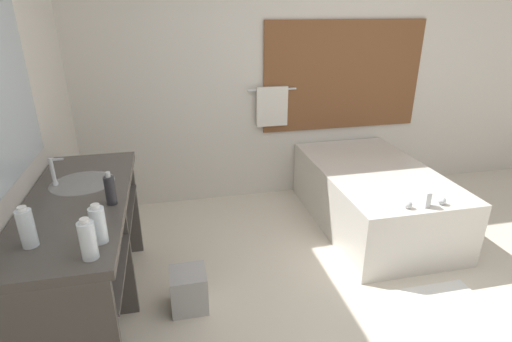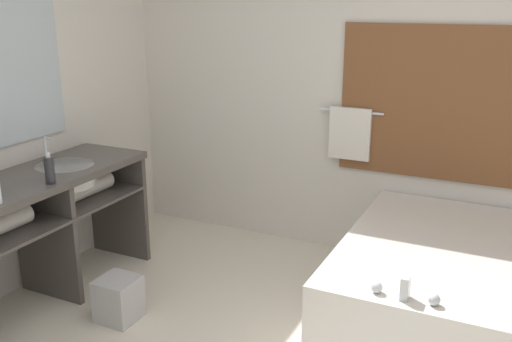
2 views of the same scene
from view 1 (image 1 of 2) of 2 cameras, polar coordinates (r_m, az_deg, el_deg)
name	(u,v)px [view 1 (image 1 of 2)]	position (r m, az deg, el deg)	size (l,w,h in m)	color
ground_plane	(401,334)	(2.89, 20.04, -21.04)	(16.00, 16.00, 0.00)	beige
wall_back_with_blinds	(301,68)	(4.18, 6.44, 14.47)	(7.40, 0.13, 2.70)	silver
vanity_counter	(84,230)	(2.70, -23.37, -7.68)	(0.58, 1.54, 0.88)	#4C4742
sink_faucet	(53,172)	(2.78, -26.96, -0.16)	(0.09, 0.04, 0.18)	silver
bathtub	(373,194)	(3.88, 16.32, -3.11)	(1.00, 1.69, 0.67)	silver
water_bottle_1	(98,225)	(2.04, -21.61, -7.13)	(0.07, 0.07, 0.20)	white
water_bottle_2	(88,240)	(1.93, -22.90, -9.05)	(0.07, 0.07, 0.20)	white
water_bottle_3	(27,228)	(2.14, -29.93, -7.06)	(0.07, 0.07, 0.21)	white
soap_dispenser	(110,190)	(2.39, -20.11, -2.56)	(0.06, 0.06, 0.20)	#28282D
waste_bin	(189,290)	(2.87, -9.56, -16.37)	(0.24, 0.24, 0.28)	#B2B2B2
bath_mat	(462,326)	(3.08, 27.40, -19.01)	(0.59, 0.81, 0.02)	white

